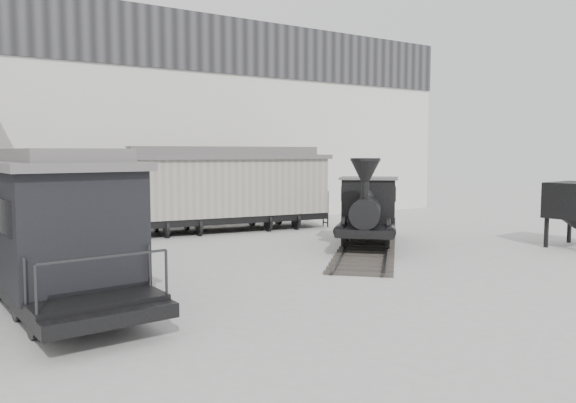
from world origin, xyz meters
TOP-DOWN VIEW (x-y plane):
  - ground at (0.00, 0.00)m, footprint 90.00×90.00m
  - north_wall at (0.00, 14.98)m, footprint 34.00×2.51m
  - locomotive at (2.72, 3.59)m, footprint 8.47×8.63m
  - boxcar at (0.05, 10.87)m, footprint 10.32×4.44m
  - passenger_coach at (-9.81, 4.15)m, footprint 3.71×13.60m
  - visitor_a at (-7.55, 3.91)m, footprint 0.74×0.62m
  - visitor_b at (-7.14, 2.56)m, footprint 1.07×0.96m

SIDE VIEW (x-z plane):
  - ground at x=0.00m, z-range 0.00..0.00m
  - visitor_a at x=-7.55m, z-range 0.00..1.73m
  - visitor_b at x=-7.14m, z-range 0.00..1.81m
  - locomotive at x=2.72m, z-range -0.46..3.05m
  - passenger_coach at x=-9.81m, z-range 0.19..3.79m
  - boxcar at x=0.05m, z-range 0.10..4.19m
  - north_wall at x=0.00m, z-range 0.05..11.05m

